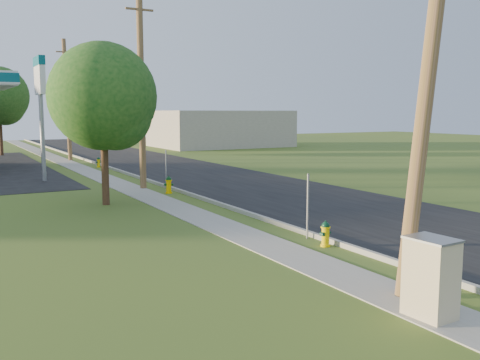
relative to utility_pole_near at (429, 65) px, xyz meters
name	(u,v)px	position (x,y,z in m)	size (l,w,h in m)	color
ground_plane	(404,276)	(0.60, 1.00, -4.80)	(140.00, 140.00, 0.00)	#415823
road	(307,200)	(5.10, 11.00, -4.79)	(8.00, 120.00, 0.02)	black
curb	(227,206)	(1.10, 11.00, -4.73)	(0.15, 120.00, 0.15)	gray
sidewalk	(187,212)	(-0.65, 11.00, -4.79)	(1.50, 120.00, 0.03)	gray
utility_pole_near	(429,65)	(0.00, 0.00, 0.00)	(1.40, 0.32, 9.48)	brown
utility_pole_mid	(141,90)	(0.00, 18.00, 0.15)	(1.40, 0.32, 9.80)	brown
utility_pole_far	(67,100)	(0.00, 36.00, 0.00)	(1.40, 0.32, 9.50)	brown
sign_post_near	(308,206)	(0.85, 5.20, -3.80)	(0.05, 0.04, 2.00)	gray
sign_post_mid	(166,170)	(0.85, 17.00, -3.80)	(0.05, 0.04, 2.00)	gray
sign_post_far	(102,153)	(0.85, 29.20, -3.80)	(0.05, 0.04, 2.00)	gray
price_pylon	(40,83)	(-3.90, 23.50, 0.63)	(0.34, 2.04, 6.85)	gray
distant_building	(220,129)	(18.60, 46.00, -2.80)	(14.00, 10.00, 4.00)	gray
tree_verge	(106,101)	(-2.83, 14.12, -0.49)	(4.42, 4.42, 6.70)	#3C2315
tree_lot	(0,98)	(-4.12, 44.09, 0.25)	(5.18, 5.18, 7.85)	#3C2315
hydrant_near	(326,234)	(0.72, 4.15, -4.43)	(0.39, 0.35, 0.76)	yellow
hydrant_mid	(169,185)	(0.52, 15.84, -4.39)	(0.43, 0.39, 0.84)	#F5BE00
hydrant_far	(99,162)	(0.69, 29.56, -4.45)	(0.38, 0.34, 0.73)	yellow
utility_cabinet	(431,278)	(-0.93, -1.09, -4.03)	(0.74, 0.94, 1.54)	tan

